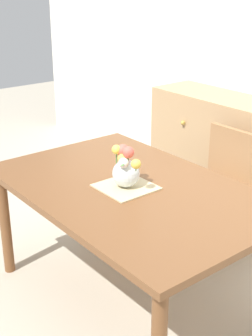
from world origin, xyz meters
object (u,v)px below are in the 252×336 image
dresser (228,159)px  chair_far (221,183)px  flower_vase (126,168)px  dining_table (131,200)px

dresser → chair_far: bearing=-55.4°
chair_far → flower_vase: size_ratio=3.60×
chair_far → dresser: bearing=-55.4°
chair_far → dining_table: bearing=95.1°
chair_far → flower_vase: bearing=94.5°
dining_table → dresser: bearing=106.2°
dining_table → flower_vase: (-0.01, -0.04, 0.20)m
dining_table → dresser: dresser is taller
dining_table → flower_vase: size_ratio=6.70×
dining_table → dresser: 1.40m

